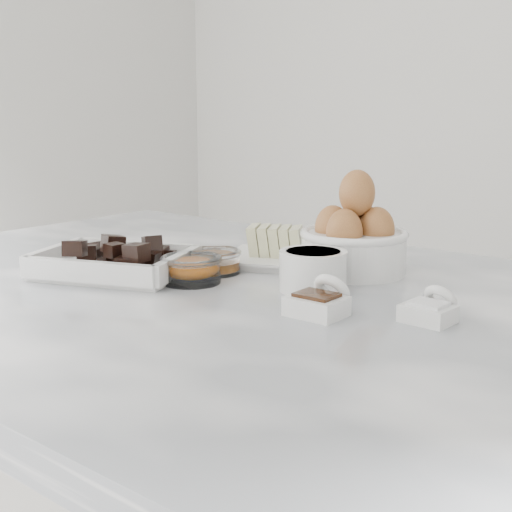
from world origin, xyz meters
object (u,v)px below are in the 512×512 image
Objects in this scene: honey_bowl at (214,261)px; salt_spoon at (431,309)px; zest_bowl at (191,268)px; egg_bowl at (354,240)px; sugar_ramekin at (313,269)px; chocolate_dish at (114,259)px; vanilla_spoon at (320,301)px; butter_plate at (273,250)px.

salt_spoon reaches higher than honey_bowl.
egg_bowl is at bearing 54.17° from zest_bowl.
sugar_ramekin is 0.16m from honey_bowl.
chocolate_dish is at bearing -135.75° from honey_bowl.
sugar_ramekin is 1.12× the size of honey_bowl.
honey_bowl is (-0.15, -0.12, -0.03)m from egg_bowl.
sugar_ramekin is at bearing 22.11° from chocolate_dish.
chocolate_dish is at bearing -169.62° from salt_spoon.
salt_spoon is (0.17, -0.03, -0.01)m from sugar_ramekin.
sugar_ramekin is 1.15× the size of vanilla_spoon.
vanilla_spoon is (0.20, -0.17, -0.01)m from butter_plate.
chocolate_dish is 3.75× the size of salt_spoon.
salt_spoon reaches higher than zest_bowl.
sugar_ramekin is at bearing 129.74° from vanilla_spoon.
egg_bowl is 1.98× the size of honey_bowl.
butter_plate is at bearing 74.18° from honey_bowl.
egg_bowl reaches higher than chocolate_dish.
sugar_ramekin is (0.26, 0.10, 0.01)m from chocolate_dish.
vanilla_spoon is 0.12m from salt_spoon.
egg_bowl is at bearing 13.50° from butter_plate.
honey_bowl is 0.06m from zest_bowl.
salt_spoon is at bearing -20.13° from butter_plate.
sugar_ramekin reaches higher than salt_spoon.
egg_bowl is at bearing 142.81° from salt_spoon.
salt_spoon is at bearing 27.40° from vanilla_spoon.
vanilla_spoon is at bearing -39.91° from butter_plate.
butter_plate is at bearing 146.95° from sugar_ramekin.
egg_bowl is 2.30× the size of salt_spoon.
chocolate_dish reaches higher than salt_spoon.
zest_bowl is (-0.01, -0.16, -0.00)m from butter_plate.
honey_bowl is at bearing -139.79° from egg_bowl.
butter_plate is at bearing 140.09° from vanilla_spoon.
salt_spoon is (0.31, -0.11, -0.01)m from butter_plate.
vanilla_spoon reaches higher than honey_bowl.
chocolate_dish is 3.23× the size of honey_bowl.
egg_bowl reaches higher than butter_plate.
chocolate_dish is at bearing -175.79° from vanilla_spoon.
salt_spoon is (0.11, 0.06, -0.00)m from vanilla_spoon.
egg_bowl reaches higher than honey_bowl.
chocolate_dish reaches higher than honey_bowl.
honey_bowl is at bearing 103.43° from zest_bowl.
zest_bowl is at bearing -172.27° from salt_spoon.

